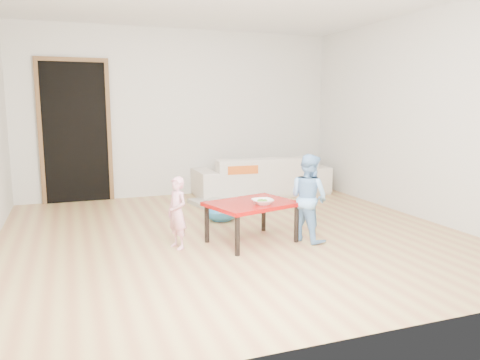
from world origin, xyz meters
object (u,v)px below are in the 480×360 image
bowl (263,202)px  child_blue (309,198)px  sofa (261,175)px  basin (221,215)px  child_pink (177,213)px  red_table (252,222)px

bowl → child_blue: child_blue is taller
sofa → basin: size_ratio=5.13×
child_pink → child_blue: child_blue is taller
sofa → child_blue: bearing=79.8°
bowl → basin: size_ratio=0.52×
child_blue → sofa: bearing=-32.3°
red_table → child_blue: size_ratio=0.93×
child_pink → basin: bearing=120.0°
sofa → child_blue: size_ratio=2.29×
red_table → child_blue: 0.66m
child_blue → red_table: bearing=55.5°
child_pink → child_blue: 1.40m
child_pink → child_blue: size_ratio=0.79×
red_table → child_pink: 0.80m
red_table → child_blue: child_blue is taller
basin → bowl: bearing=-86.3°
red_table → bowl: bowl is taller
child_blue → basin: child_blue is taller
red_table → child_blue: bearing=-13.8°
bowl → basin: bearing=93.7°
sofa → red_table: bearing=66.5°
sofa → bowl: size_ratio=9.86×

